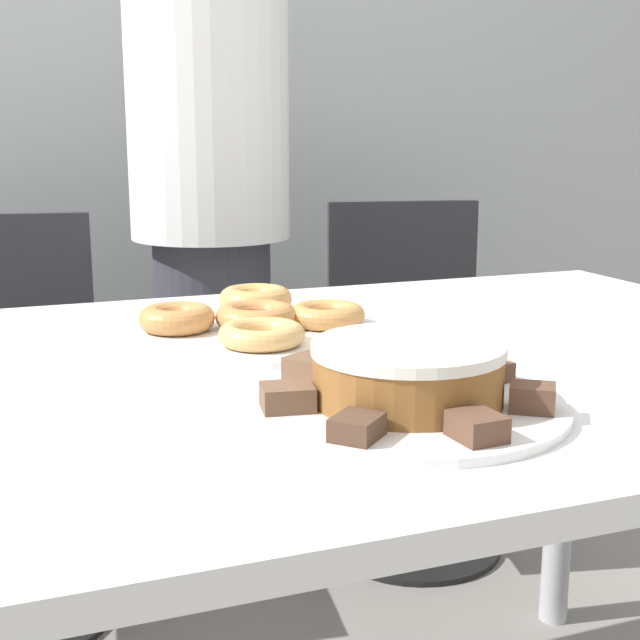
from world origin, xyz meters
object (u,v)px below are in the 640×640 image
person_standing (211,218)px  office_chair_right (412,387)px  office_chair_left (4,433)px  plate_cake (407,406)px  plate_donuts (256,332)px  frosted_cake (408,372)px

person_standing → office_chair_right: (0.50, -0.04, -0.45)m
person_standing → office_chair_left: person_standing is taller
office_chair_left → plate_cake: office_chair_left is taller
office_chair_left → office_chair_right: size_ratio=1.00×
office_chair_right → plate_cake: bearing=-103.9°
person_standing → plate_donuts: person_standing is taller
office_chair_left → frosted_cake: (0.39, -1.15, 0.40)m
office_chair_left → plate_cake: (0.39, -1.15, 0.36)m
office_chair_left → plate_donuts: size_ratio=2.20×
office_chair_right → plate_donuts: (-0.64, -0.76, 0.36)m
office_chair_left → plate_cake: 1.27m
plate_cake → frosted_cake: bearing=180.0°
office_chair_right → plate_cake: 1.35m
plate_donuts → plate_cake: bearing=-83.3°
office_chair_left → frosted_cake: size_ratio=4.28×
person_standing → frosted_cake: (-0.09, -1.20, -0.05)m
office_chair_right → frosted_cake: office_chair_right is taller
plate_donuts → frosted_cake: 0.40m
person_standing → office_chair_left: (-0.48, -0.04, -0.45)m
office_chair_left → office_chair_right: same height
plate_cake → frosted_cake: (-0.00, 0.00, 0.04)m
office_chair_right → frosted_cake: 1.36m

